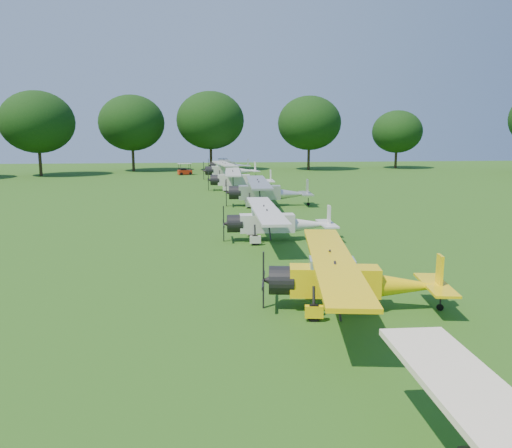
{
  "coord_description": "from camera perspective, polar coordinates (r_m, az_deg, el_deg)",
  "views": [
    {
      "loc": [
        -4.21,
        -26.87,
        5.97
      ],
      "look_at": [
        -1.32,
        -1.77,
        1.4
      ],
      "focal_mm": 35.0,
      "sensor_mm": 36.0,
      "label": 1
    }
  ],
  "objects": [
    {
      "name": "aircraft_2",
      "position": [
        17.42,
        10.53,
        -5.91
      ],
      "size": [
        6.45,
        10.21,
        2.01
      ],
      "rotation": [
        0.0,
        0.0,
        -0.16
      ],
      "color": "yellow",
      "rests_on": "ground"
    },
    {
      "name": "aircraft_6",
      "position": [
        67.22,
        -3.1,
        6.31
      ],
      "size": [
        7.53,
        11.97,
        2.35
      ],
      "rotation": [
        0.0,
        0.0,
        0.11
      ],
      "color": "silver",
      "rests_on": "ground"
    },
    {
      "name": "ground",
      "position": [
        27.85,
        2.29,
        -2.13
      ],
      "size": [
        160.0,
        160.0,
        0.0
      ],
      "primitive_type": "plane",
      "color": "#265515",
      "rests_on": "ground"
    },
    {
      "name": "aircraft_7",
      "position": [
        80.41,
        -3.24,
        6.86
      ],
      "size": [
        6.78,
        10.76,
        2.13
      ],
      "rotation": [
        0.0,
        0.0,
        0.01
      ],
      "color": "silver",
      "rests_on": "ground"
    },
    {
      "name": "aircraft_5",
      "position": [
        53.65,
        -1.98,
        5.26
      ],
      "size": [
        7.14,
        11.37,
        2.24
      ],
      "rotation": [
        0.0,
        0.0,
        -0.06
      ],
      "color": "silver",
      "rests_on": "ground"
    },
    {
      "name": "tree_belt",
      "position": [
        28.21,
        9.78,
        14.3
      ],
      "size": [
        137.36,
        130.27,
        14.52
      ],
      "color": "black",
      "rests_on": "ground"
    },
    {
      "name": "aircraft_4",
      "position": [
        41.85,
        1.14,
        3.89
      ],
      "size": [
        7.3,
        11.62,
        2.29
      ],
      "rotation": [
        0.0,
        0.0,
        -0.06
      ],
      "color": "silver",
      "rests_on": "ground"
    },
    {
      "name": "golf_cart",
      "position": [
        75.02,
        -8.17,
        6.02
      ],
      "size": [
        2.23,
        1.72,
        1.69
      ],
      "rotation": [
        0.0,
        0.0,
        0.3
      ],
      "color": "#B5240C",
      "rests_on": "ground"
    },
    {
      "name": "aircraft_3",
      "position": [
        28.2,
        2.23,
        0.46
      ],
      "size": [
        6.43,
        10.22,
        2.02
      ],
      "rotation": [
        0.0,
        0.0,
        -0.03
      ],
      "color": "silver",
      "rests_on": "ground"
    }
  ]
}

